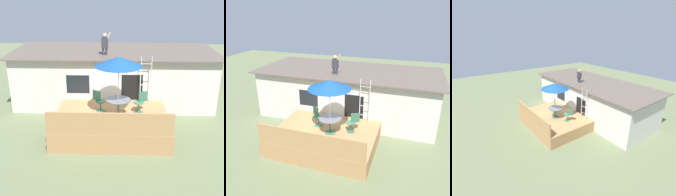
% 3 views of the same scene
% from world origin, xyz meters
% --- Properties ---
extents(ground_plane, '(40.00, 40.00, 0.00)m').
position_xyz_m(ground_plane, '(0.00, 0.00, 0.00)').
color(ground_plane, '#66704C').
extents(house, '(10.50, 4.50, 2.77)m').
position_xyz_m(house, '(0.00, 3.60, 1.39)').
color(house, beige).
rests_on(house, ground).
extents(deck, '(4.74, 3.95, 0.80)m').
position_xyz_m(deck, '(0.00, 0.00, 0.40)').
color(deck, '#A87A4C').
rests_on(deck, ground).
extents(deck_railing, '(4.64, 0.08, 0.90)m').
position_xyz_m(deck_railing, '(0.00, -1.92, 1.25)').
color(deck_railing, '#A87A4C').
rests_on(deck_railing, deck).
extents(patio_table, '(1.04, 1.04, 0.74)m').
position_xyz_m(patio_table, '(0.29, -0.25, 1.39)').
color(patio_table, '#33664C').
rests_on(patio_table, deck).
extents(patio_umbrella, '(1.90, 1.90, 2.54)m').
position_xyz_m(patio_umbrella, '(0.29, -0.25, 3.15)').
color(patio_umbrella, silver).
rests_on(patio_umbrella, deck).
extents(step_ladder, '(0.52, 0.04, 2.20)m').
position_xyz_m(step_ladder, '(1.51, 1.33, 1.90)').
color(step_ladder, silver).
rests_on(step_ladder, deck).
extents(person_figure, '(0.47, 0.20, 1.11)m').
position_xyz_m(person_figure, '(-0.42, 2.50, 3.38)').
color(person_figure, '#33384C').
rests_on(person_figure, house).
extents(patio_chair_left, '(0.57, 0.44, 0.92)m').
position_xyz_m(patio_chair_left, '(-0.55, 0.25, 1.26)').
color(patio_chair_left, '#33664C').
rests_on(patio_chair_left, deck).
extents(patio_chair_right, '(0.59, 0.44, 0.92)m').
position_xyz_m(patio_chair_right, '(1.22, 0.18, 1.26)').
color(patio_chair_right, '#33664C').
rests_on(patio_chair_right, deck).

